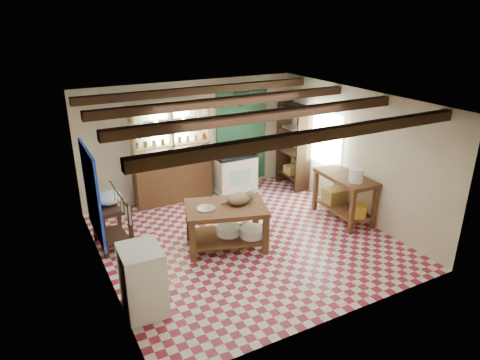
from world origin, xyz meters
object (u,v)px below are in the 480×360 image
white_cabinet (143,280)px  right_counter (344,197)px  work_table (226,226)px  stove (234,173)px  prep_table (112,225)px  cat (239,199)px

white_cabinet → right_counter: bearing=14.3°
work_table → stove: 2.53m
work_table → right_counter: 2.59m
white_cabinet → right_counter: white_cabinet is taller
stove → white_cabinet: bearing=-134.0°
stove → prep_table: 3.31m
stove → right_counter: 2.65m
white_cabinet → stove: bearing=48.6°
work_table → stove: bearing=76.5°
work_table → stove: stove is taller
prep_table → cat: (2.05, -1.00, 0.48)m
white_cabinet → cat: bearing=28.9°
prep_table → white_cabinet: size_ratio=0.84×
work_table → prep_table: bearing=168.7°
work_table → white_cabinet: bearing=-132.5°
stove → right_counter: bearing=-60.9°
work_table → white_cabinet: size_ratio=1.41×
work_table → right_counter: bearing=14.3°
stove → cat: size_ratio=2.15×
work_table → prep_table: prep_table is taller
white_cabinet → cat: (2.07, 1.03, 0.40)m
work_table → stove: size_ratio=1.49×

